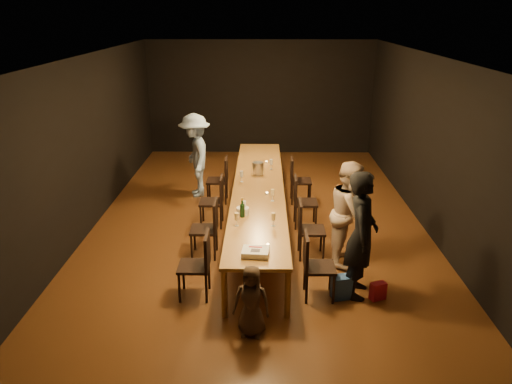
{
  "coord_description": "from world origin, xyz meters",
  "views": [
    {
      "loc": [
        0.08,
        -8.37,
        3.72
      ],
      "look_at": [
        -0.03,
        -0.96,
        1.0
      ],
      "focal_mm": 35.0,
      "sensor_mm": 36.0,
      "label": 1
    }
  ],
  "objects_px": {
    "chair_left_1": "(204,229)",
    "ice_bucket": "(258,168)",
    "chair_right_3": "(301,180)",
    "champagne_bottle": "(242,207)",
    "woman_birthday": "(362,235)",
    "plate_stack": "(243,211)",
    "table": "(258,189)",
    "birthday_cake": "(255,252)",
    "chair_right_1": "(312,229)",
    "chair_right_0": "(320,266)",
    "chair_left_2": "(211,201)",
    "man_blue": "(195,155)",
    "chair_right_2": "(306,202)",
    "chair_left_3": "(217,180)",
    "chair_left_0": "(194,265)",
    "woman_tan": "(350,213)",
    "child": "(251,301)"
  },
  "relations": [
    {
      "from": "chair_right_1",
      "to": "birthday_cake",
      "type": "xyz_separation_m",
      "value": [
        -0.86,
        -1.43,
        0.32
      ]
    },
    {
      "from": "chair_left_2",
      "to": "man_blue",
      "type": "xyz_separation_m",
      "value": [
        -0.48,
        1.58,
        0.41
      ]
    },
    {
      "from": "chair_right_1",
      "to": "chair_right_3",
      "type": "xyz_separation_m",
      "value": [
        0.0,
        2.4,
        0.0
      ]
    },
    {
      "from": "woman_birthday",
      "to": "woman_tan",
      "type": "relative_size",
      "value": 1.1
    },
    {
      "from": "chair_left_3",
      "to": "man_blue",
      "type": "bearing_deg",
      "value": 51.21
    },
    {
      "from": "chair_right_0",
      "to": "chair_right_1",
      "type": "height_order",
      "value": "same"
    },
    {
      "from": "table",
      "to": "woman_birthday",
      "type": "height_order",
      "value": "woman_birthday"
    },
    {
      "from": "chair_right_1",
      "to": "champagne_bottle",
      "type": "height_order",
      "value": "champagne_bottle"
    },
    {
      "from": "child",
      "to": "birthday_cake",
      "type": "bearing_deg",
      "value": 94.58
    },
    {
      "from": "woman_birthday",
      "to": "birthday_cake",
      "type": "relative_size",
      "value": 4.87
    },
    {
      "from": "table",
      "to": "plate_stack",
      "type": "height_order",
      "value": "plate_stack"
    },
    {
      "from": "woman_tan",
      "to": "birthday_cake",
      "type": "relative_size",
      "value": 4.44
    },
    {
      "from": "chair_left_3",
      "to": "man_blue",
      "type": "relative_size",
      "value": 0.53
    },
    {
      "from": "chair_left_0",
      "to": "woman_tan",
      "type": "xyz_separation_m",
      "value": [
        2.26,
        1.05,
        0.35
      ]
    },
    {
      "from": "chair_right_0",
      "to": "chair_left_1",
      "type": "relative_size",
      "value": 1.0
    },
    {
      "from": "chair_left_1",
      "to": "woman_birthday",
      "type": "bearing_deg",
      "value": -116.18
    },
    {
      "from": "woman_birthday",
      "to": "chair_left_0",
      "type": "bearing_deg",
      "value": 104.46
    },
    {
      "from": "chair_right_1",
      "to": "woman_tan",
      "type": "bearing_deg",
      "value": 74.89
    },
    {
      "from": "table",
      "to": "chair_left_0",
      "type": "xyz_separation_m",
      "value": [
        -0.85,
        -2.4,
        -0.24
      ]
    },
    {
      "from": "chair_right_0",
      "to": "chair_left_3",
      "type": "height_order",
      "value": "same"
    },
    {
      "from": "woman_birthday",
      "to": "ice_bucket",
      "type": "distance_m",
      "value": 3.34
    },
    {
      "from": "chair_right_2",
      "to": "chair_left_1",
      "type": "height_order",
      "value": "same"
    },
    {
      "from": "chair_left_2",
      "to": "woman_birthday",
      "type": "bearing_deg",
      "value": -135.7
    },
    {
      "from": "birthday_cake",
      "to": "champagne_bottle",
      "type": "xyz_separation_m",
      "value": [
        -0.22,
        1.25,
        0.12
      ]
    },
    {
      "from": "chair_right_2",
      "to": "chair_left_1",
      "type": "xyz_separation_m",
      "value": [
        -1.7,
        -1.2,
        0.0
      ]
    },
    {
      "from": "table",
      "to": "birthday_cake",
      "type": "xyz_separation_m",
      "value": [
        -0.01,
        -2.63,
        0.09
      ]
    },
    {
      "from": "chair_right_0",
      "to": "chair_left_2",
      "type": "xyz_separation_m",
      "value": [
        -1.7,
        2.4,
        0.0
      ]
    },
    {
      "from": "chair_left_0",
      "to": "woman_tan",
      "type": "bearing_deg",
      "value": -65.04
    },
    {
      "from": "man_blue",
      "to": "chair_right_2",
      "type": "bearing_deg",
      "value": 38.96
    },
    {
      "from": "chair_left_0",
      "to": "ice_bucket",
      "type": "distance_m",
      "value": 3.25
    },
    {
      "from": "chair_left_3",
      "to": "woman_birthday",
      "type": "relative_size",
      "value": 0.52
    },
    {
      "from": "chair_right_0",
      "to": "woman_birthday",
      "type": "height_order",
      "value": "woman_birthday"
    },
    {
      "from": "chair_right_3",
      "to": "champagne_bottle",
      "type": "relative_size",
      "value": 3.0
    },
    {
      "from": "plate_stack",
      "to": "chair_left_3",
      "type": "bearing_deg",
      "value": 104.07
    },
    {
      "from": "chair_left_2",
      "to": "birthday_cake",
      "type": "height_order",
      "value": "chair_left_2"
    },
    {
      "from": "chair_right_1",
      "to": "chair_left_2",
      "type": "relative_size",
      "value": 1.0
    },
    {
      "from": "chair_right_2",
      "to": "ice_bucket",
      "type": "bearing_deg",
      "value": -129.69
    },
    {
      "from": "chair_right_3",
      "to": "woman_birthday",
      "type": "xyz_separation_m",
      "value": [
        0.55,
        -3.51,
        0.43
      ]
    },
    {
      "from": "table",
      "to": "plate_stack",
      "type": "relative_size",
      "value": 30.4
    },
    {
      "from": "chair_right_2",
      "to": "chair_left_2",
      "type": "height_order",
      "value": "same"
    },
    {
      "from": "chair_right_1",
      "to": "man_blue",
      "type": "height_order",
      "value": "man_blue"
    },
    {
      "from": "chair_left_2",
      "to": "woman_tan",
      "type": "height_order",
      "value": "woman_tan"
    },
    {
      "from": "chair_right_3",
      "to": "chair_left_3",
      "type": "bearing_deg",
      "value": -90.0
    },
    {
      "from": "chair_left_0",
      "to": "child",
      "type": "height_order",
      "value": "chair_left_0"
    },
    {
      "from": "chair_right_1",
      "to": "chair_left_3",
      "type": "distance_m",
      "value": 2.94
    },
    {
      "from": "chair_left_1",
      "to": "ice_bucket",
      "type": "xyz_separation_m",
      "value": [
        0.83,
        1.92,
        0.4
      ]
    },
    {
      "from": "birthday_cake",
      "to": "plate_stack",
      "type": "height_order",
      "value": "plate_stack"
    },
    {
      "from": "woman_birthday",
      "to": "plate_stack",
      "type": "relative_size",
      "value": 9.03
    },
    {
      "from": "chair_left_0",
      "to": "chair_left_1",
      "type": "height_order",
      "value": "same"
    },
    {
      "from": "woman_birthday",
      "to": "ice_bucket",
      "type": "relative_size",
      "value": 7.49
    }
  ]
}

